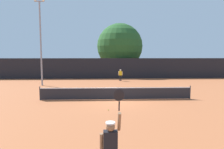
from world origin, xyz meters
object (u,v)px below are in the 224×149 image
object	(u,v)px
parked_car_near	(91,69)
parked_car_far	(145,69)
large_tree	(120,46)
parked_car_mid	(120,69)
player_serving	(111,143)
player_receiving	(120,74)
light_pole	(41,38)
tennis_ball	(108,110)

from	to	relation	value
parked_car_near	parked_car_far	bearing A→B (deg)	0.18
large_tree	parked_car_mid	world-z (taller)	large_tree
player_serving	large_tree	world-z (taller)	large_tree
player_receiving	light_pole	bearing A→B (deg)	21.32
player_serving	parked_car_near	xyz separation A→B (m)	(-2.69, 32.11, -0.38)
player_serving	large_tree	size ratio (longest dim) A/B	0.30
light_pole	parked_car_far	xyz separation A→B (m)	(14.84, 14.29, -4.63)
tennis_ball	parked_car_mid	bearing A→B (deg)	83.93
light_pole	parked_car_far	distance (m)	21.12
player_receiving	parked_car_mid	size ratio (longest dim) A/B	0.35
player_serving	parked_car_mid	xyz separation A→B (m)	(2.83, 33.10, -0.38)
tennis_ball	parked_car_near	xyz separation A→B (m)	(-2.77, 24.84, 0.74)
parked_car_near	parked_car_mid	xyz separation A→B (m)	(5.52, 0.99, 0.00)
player_serving	large_tree	xyz separation A→B (m)	(2.48, 28.99, 3.77)
large_tree	light_pole	bearing A→B (deg)	-131.46
tennis_ball	parked_car_near	bearing A→B (deg)	96.37
player_serving	tennis_ball	size ratio (longest dim) A/B	38.26
light_pole	player_serving	bearing A→B (deg)	-67.88
parked_car_near	parked_car_mid	size ratio (longest dim) A/B	0.96
light_pole	parked_car_near	world-z (taller)	light_pole
parked_car_far	player_serving	bearing A→B (deg)	-95.66
parked_car_far	parked_car_mid	bearing A→B (deg)	177.14
player_serving	light_pole	size ratio (longest dim) A/B	0.27
parked_car_far	parked_car_near	bearing A→B (deg)	-171.79
light_pole	parked_car_near	size ratio (longest dim) A/B	2.29
light_pole	parked_car_near	distance (m)	15.60
tennis_ball	light_pole	bearing A→B (deg)	124.64
parked_car_mid	parked_car_far	xyz separation A→B (m)	(4.72, -0.86, 0.00)
large_tree	parked_car_far	bearing A→B (deg)	32.57
player_serving	parked_car_near	size ratio (longest dim) A/B	0.62
tennis_ball	parked_car_far	world-z (taller)	parked_car_far
player_receiving	large_tree	world-z (taller)	large_tree
player_serving	tennis_ball	distance (m)	7.36
parked_car_mid	player_receiving	bearing A→B (deg)	-87.62
large_tree	parked_car_near	distance (m)	7.32
player_serving	parked_car_near	distance (m)	32.22
player_receiving	light_pole	distance (m)	10.94
light_pole	large_tree	world-z (taller)	light_pole
tennis_ball	parked_car_near	world-z (taller)	parked_car_near
player_receiving	parked_car_far	world-z (taller)	parked_car_far
player_receiving	parked_car_mid	world-z (taller)	parked_car_mid
player_receiving	large_tree	bearing A→B (deg)	-93.63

